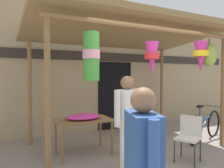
# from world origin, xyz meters

# --- Properties ---
(ground_plane) EXTENTS (30.00, 30.00, 0.00)m
(ground_plane) POSITION_xyz_m (0.00, 0.00, 0.00)
(ground_plane) COLOR gray
(shop_facade) EXTENTS (11.72, 0.29, 3.46)m
(shop_facade) POSITION_xyz_m (0.00, 2.71, 1.73)
(shop_facade) COLOR #9E8966
(shop_facade) RESTS_ON ground_plane
(market_stall_canopy) EXTENTS (4.37, 2.59, 2.78)m
(market_stall_canopy) POSITION_xyz_m (0.14, 0.95, 2.44)
(market_stall_canopy) COLOR brown
(market_stall_canopy) RESTS_ON ground_plane
(display_table) EXTENTS (1.11, 0.67, 0.72)m
(display_table) POSITION_xyz_m (-0.97, 0.97, 0.63)
(display_table) COLOR brown
(display_table) RESTS_ON ground_plane
(flower_heap_on_table) EXTENTS (0.70, 0.49, 0.11)m
(flower_heap_on_table) POSITION_xyz_m (-0.96, 0.95, 0.77)
(flower_heap_on_table) COLOR #D13399
(flower_heap_on_table) RESTS_ON display_table
(folding_chair) EXTENTS (0.53, 0.53, 0.84)m
(folding_chair) POSITION_xyz_m (0.67, -0.25, 0.50)
(folding_chair) COLOR beige
(folding_chair) RESTS_ON ground_plane
(wicker_basket_by_table) EXTENTS (0.56, 0.56, 0.24)m
(wicker_basket_by_table) POSITION_xyz_m (-0.02, 0.37, 0.12)
(wicker_basket_by_table) COLOR olive
(wicker_basket_by_table) RESTS_ON ground_plane
(parked_bicycle) EXTENTS (1.70, 0.59, 0.92)m
(parked_bicycle) POSITION_xyz_m (2.02, 0.50, 0.35)
(parked_bicycle) COLOR black
(parked_bicycle) RESTS_ON ground_plane
(vendor_in_orange) EXTENTS (0.55, 0.36, 1.59)m
(vendor_in_orange) POSITION_xyz_m (-0.65, -0.18, 0.94)
(vendor_in_orange) COLOR silver
(vendor_in_orange) RESTS_ON ground_plane
(customer_foreground) EXTENTS (0.34, 0.57, 1.51)m
(customer_foreground) POSITION_xyz_m (-1.46, -1.75, 0.88)
(customer_foreground) COLOR #4C8E7A
(customer_foreground) RESTS_ON ground_plane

